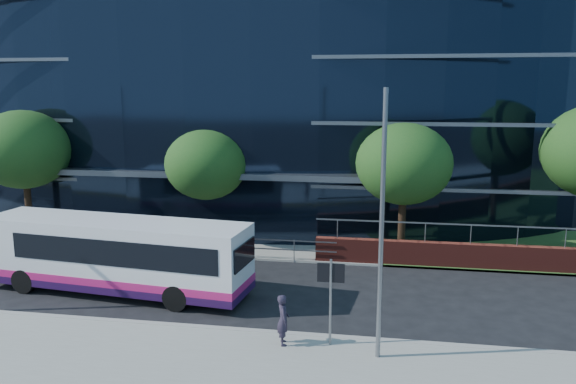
% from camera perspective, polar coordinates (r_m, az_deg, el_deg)
% --- Properties ---
extents(ground, '(200.00, 200.00, 0.00)m').
position_cam_1_polar(ground, '(20.76, -8.07, -12.62)').
color(ground, black).
rests_on(ground, ground).
extents(kerb, '(80.00, 0.25, 0.16)m').
position_cam_1_polar(kerb, '(19.86, -8.97, -13.51)').
color(kerb, gray).
rests_on(kerb, ground).
extents(yellow_line_outer, '(80.00, 0.08, 0.01)m').
position_cam_1_polar(yellow_line_outer, '(20.07, -8.78, -13.48)').
color(yellow_line_outer, gold).
rests_on(yellow_line_outer, ground).
extents(yellow_line_inner, '(80.00, 0.08, 0.01)m').
position_cam_1_polar(yellow_line_inner, '(20.20, -8.64, -13.31)').
color(yellow_line_inner, gold).
rests_on(yellow_line_inner, ground).
extents(far_forecourt, '(50.00, 8.00, 0.10)m').
position_cam_1_polar(far_forecourt, '(32.53, -12.34, -4.07)').
color(far_forecourt, gray).
rests_on(far_forecourt, ground).
extents(glass_office, '(44.00, 23.10, 16.00)m').
position_cam_1_polar(glass_office, '(40.25, -4.82, 10.34)').
color(glass_office, black).
rests_on(glass_office, ground).
extents(guard_railings, '(24.00, 0.05, 1.10)m').
position_cam_1_polar(guard_railings, '(29.68, -18.87, -4.29)').
color(guard_railings, slate).
rests_on(guard_railings, ground).
extents(street_sign, '(0.85, 0.09, 2.80)m').
position_cam_1_polar(street_sign, '(17.67, 4.37, -9.28)').
color(street_sign, slate).
rests_on(street_sign, pavement_near).
extents(tree_far_a, '(4.95, 4.95, 6.98)m').
position_cam_1_polar(tree_far_a, '(33.27, -25.27, 3.91)').
color(tree_far_a, black).
rests_on(tree_far_a, ground).
extents(tree_far_b, '(4.29, 4.29, 6.05)m').
position_cam_1_polar(tree_far_b, '(29.33, -8.30, 2.76)').
color(tree_far_b, black).
rests_on(tree_far_b, ground).
extents(tree_far_c, '(4.62, 4.62, 6.51)m').
position_cam_1_polar(tree_far_c, '(27.41, 11.70, 2.80)').
color(tree_far_c, black).
rests_on(tree_far_c, ground).
extents(tree_dist_e, '(4.62, 4.62, 6.51)m').
position_cam_1_polar(tree_dist_e, '(61.00, 26.92, 6.06)').
color(tree_dist_e, black).
rests_on(tree_dist_e, ground).
extents(streetlight_east, '(0.15, 0.77, 8.00)m').
position_cam_1_polar(streetlight_east, '(16.40, 9.52, -2.62)').
color(streetlight_east, slate).
rests_on(streetlight_east, pavement_near).
extents(city_bus, '(11.18, 3.72, 2.97)m').
position_cam_1_polar(city_bus, '(23.51, -16.90, -6.12)').
color(city_bus, silver).
rests_on(city_bus, ground).
extents(pedestrian, '(0.55, 0.68, 1.63)m').
position_cam_1_polar(pedestrian, '(18.06, -0.49, -12.83)').
color(pedestrian, '#262030').
rests_on(pedestrian, pavement_near).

